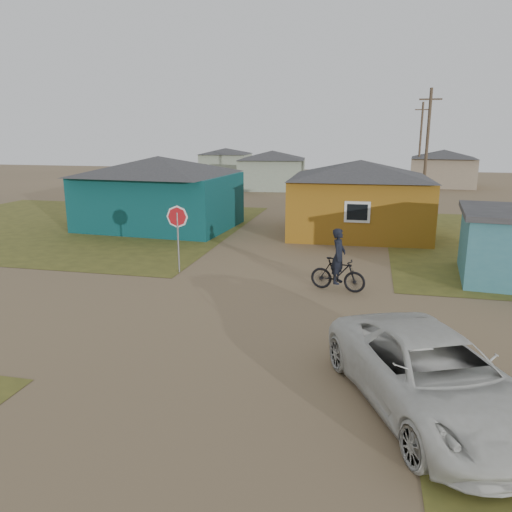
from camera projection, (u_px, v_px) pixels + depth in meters
The scene contains 12 objects.
ground at pixel (252, 328), 13.89m from camera, with size 120.00×120.00×0.00m, color #7D6648.
grass_nw at pixel (70, 225), 29.18m from camera, with size 20.00×18.00×0.00m, color brown.
house_teal at pixel (159, 191), 27.98m from camera, with size 8.93×7.08×4.00m.
house_yellow at pixel (359, 197), 26.12m from camera, with size 7.72×6.76×3.90m.
house_pale_west at pixel (272, 169), 46.90m from camera, with size 7.04×6.15×3.60m.
house_beige_east at pixel (443, 168), 49.16m from camera, with size 6.95×6.05×3.60m.
house_pale_north at pixel (226, 162), 59.99m from camera, with size 6.28×5.81×3.40m.
utility_pole_near at pixel (427, 150), 32.32m from camera, with size 1.40×0.20×8.00m.
utility_pole_far at pixel (420, 144), 47.25m from camera, with size 1.40×0.20×8.00m.
stop_sign at pixel (178, 224), 18.89m from camera, with size 0.80×0.36×2.61m.
cyclist at pixel (338, 268), 16.97m from camera, with size 1.99×0.94×2.16m.
vehicle at pixel (432, 375), 9.59m from camera, with size 2.54×5.50×1.53m, color silver.
Camera 1 is at (2.97, -12.65, 5.31)m, focal length 35.00 mm.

